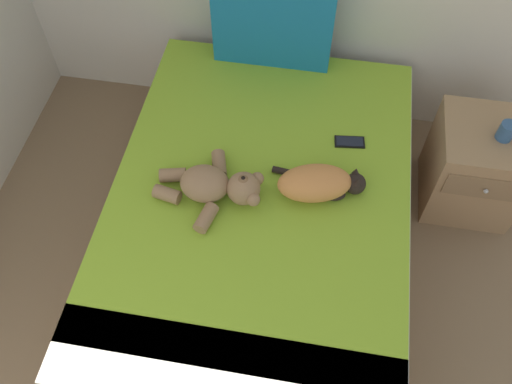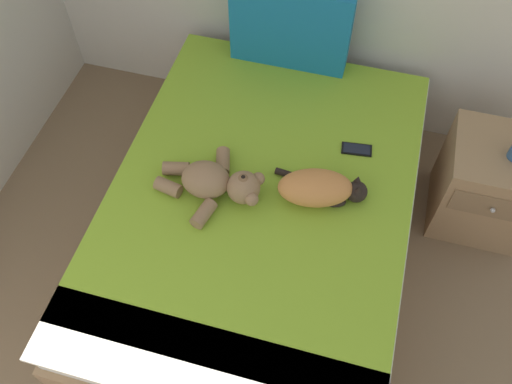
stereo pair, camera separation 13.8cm
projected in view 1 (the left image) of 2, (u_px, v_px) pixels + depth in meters
The scene contains 7 objects.
bed at pixel (260, 220), 2.75m from camera, with size 1.44×2.01×0.52m.
patterned_cushion at pixel (273, 23), 2.85m from camera, with size 0.63×0.14×0.48m.
cat at pixel (319, 183), 2.47m from camera, with size 0.44×0.27×0.15m.
teddy_bear at pixel (216, 186), 2.47m from camera, with size 0.50×0.45×0.17m.
cell_phone at pixel (350, 142), 2.70m from camera, with size 0.16×0.09×0.01m.
nightstand at pixel (475, 166), 2.92m from camera, with size 0.47×0.49×0.55m.
mug at pixel (507, 131), 2.64m from camera, with size 0.12×0.08×0.09m.
Camera 1 is at (1.77, 1.42, 2.60)m, focal length 38.21 mm.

